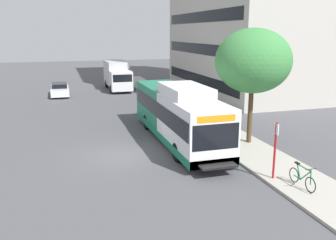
{
  "coord_description": "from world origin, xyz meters",
  "views": [
    {
      "loc": [
        -3.01,
        -18.71,
        6.58
      ],
      "look_at": [
        2.87,
        0.79,
        1.6
      ],
      "focal_mm": 38.64,
      "sensor_mm": 36.0,
      "label": 1
    }
  ],
  "objects": [
    {
      "name": "lattice_comm_tower",
      "position": [
        20.71,
        32.48,
        9.39
      ],
      "size": [
        1.1,
        1.1,
        28.29
      ],
      "color": "#B7B7BC",
      "rests_on": "ground"
    },
    {
      "name": "bus_stop_sign_pole",
      "position": [
        5.94,
        -5.47,
        1.65
      ],
      "size": [
        0.1,
        0.36,
        2.6
      ],
      "color": "red",
      "rests_on": "sidewalk_curb"
    },
    {
      "name": "ground_plane",
      "position": [
        0.0,
        8.0,
        0.0
      ],
      "size": [
        120.0,
        120.0,
        0.0
      ],
      "primitive_type": "plane",
      "color": "#4C4C51"
    },
    {
      "name": "parked_car_far_lane",
      "position": [
        -3.06,
        20.67,
        0.66
      ],
      "size": [
        1.8,
        4.5,
        1.33
      ],
      "color": "silver",
      "rests_on": "ground"
    },
    {
      "name": "transit_bus",
      "position": [
        3.74,
        1.71,
        1.7
      ],
      "size": [
        2.58,
        12.25,
        3.65
      ],
      "color": "white",
      "rests_on": "ground"
    },
    {
      "name": "bicycle_parked",
      "position": [
        6.57,
        -6.67,
        0.56
      ],
      "size": [
        0.52,
        1.76,
        1.02
      ],
      "color": "black",
      "rests_on": "sidewalk_curb"
    },
    {
      "name": "box_truck_background",
      "position": [
        3.45,
        23.17,
        1.74
      ],
      "size": [
        2.32,
        7.01,
        3.25
      ],
      "color": "silver",
      "rests_on": "ground"
    },
    {
      "name": "sidewalk_curb",
      "position": [
        7.0,
        6.0,
        0.07
      ],
      "size": [
        3.0,
        56.0,
        0.14
      ],
      "primitive_type": "cube",
      "color": "#A8A399",
      "rests_on": "ground"
    },
    {
      "name": "street_tree_near_stop",
      "position": [
        7.63,
        -0.21,
        4.96
      ],
      "size": [
        4.34,
        4.34,
        6.68
      ],
      "color": "#4C3823",
      "rests_on": "sidewalk_curb"
    }
  ]
}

